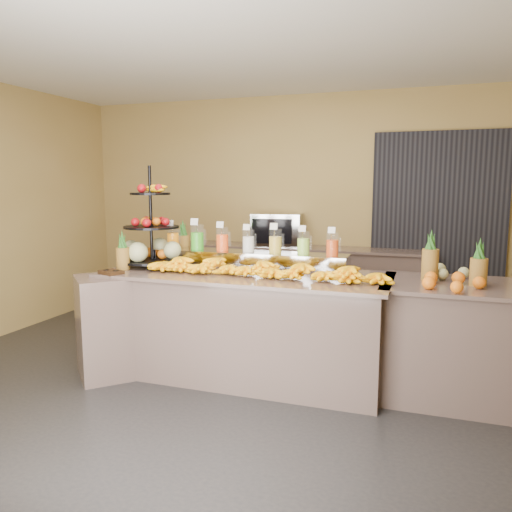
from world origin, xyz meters
The scene contains 20 objects.
ground centered at (0.00, 0.00, 0.00)m, with size 6.00×6.00×0.00m, color black.
room_envelope centered at (0.19, 0.79, 1.88)m, with size 6.04×5.02×2.82m.
buffet_counter centered at (-0.12, 0.26, 0.47)m, with size 2.75×1.25×0.93m.
right_counter centered at (1.70, 0.40, 0.47)m, with size 1.08×0.88×0.93m.
back_ledge centered at (0.00, 2.25, 0.47)m, with size 3.10×0.55×0.93m.
pitcher_tray centered at (-0.07, 0.58, 1.01)m, with size 1.85×0.30×0.15m, color gray.
juice_pitcher_orange_a centered at (-0.85, 0.58, 1.18)m, with size 0.12×0.12×0.29m.
juice_pitcher_green centered at (-0.59, 0.58, 1.18)m, with size 0.13×0.13×0.31m.
juice_pitcher_orange_b centered at (-0.33, 0.58, 1.18)m, with size 0.12×0.12×0.29m.
juice_pitcher_milk centered at (-0.07, 0.58, 1.17)m, with size 0.11×0.11×0.27m.
juice_pitcher_lemon centered at (0.19, 0.58, 1.18)m, with size 0.12×0.12×0.29m.
juice_pitcher_lime centered at (0.45, 0.58, 1.17)m, with size 0.11×0.12×0.27m.
juice_pitcher_orange_c centered at (0.71, 0.58, 1.17)m, with size 0.11×0.11×0.26m.
banana_heap centered at (0.19, 0.21, 1.00)m, with size 2.17×0.20×0.18m.
fruit_stand centered at (-0.94, 0.41, 1.17)m, with size 0.70×0.70×0.94m.
condiment_caddy centered at (-1.08, -0.11, 0.94)m, with size 0.20×0.15×0.03m, color black.
pineapple_left_a centered at (-1.11, 0.10, 1.06)m, with size 0.12×0.12×0.36m.
pineapple_left_b centered at (-0.83, 0.75, 1.09)m, with size 0.14×0.14×0.42m.
right_fruit_pile centered at (1.67, 0.31, 1.01)m, with size 0.48×0.46×0.25m.
oven_warmer centered at (-0.29, 2.25, 1.13)m, with size 0.60×0.42×0.40m, color gray.
Camera 1 is at (1.48, -3.72, 1.71)m, focal length 35.00 mm.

